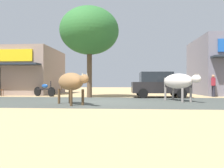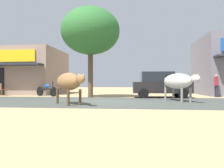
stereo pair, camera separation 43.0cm
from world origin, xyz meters
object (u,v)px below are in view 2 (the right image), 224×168
object	(u,v)px
roadside_tree	(90,31)
parked_hatchback_car	(160,85)
parked_motorcycle	(47,89)
cow_near_brown	(69,82)
cow_far_dark	(178,81)
pedestrian_by_shop	(216,84)
cafe_chair_near_tree	(2,89)

from	to	relation	value
roadside_tree	parked_hatchback_car	xyz separation A→B (m)	(4.49, 0.27, -3.48)
roadside_tree	parked_motorcycle	world-z (taller)	roadside_tree
cow_near_brown	roadside_tree	bearing A→B (deg)	90.82
parked_motorcycle	cow_far_dark	bearing A→B (deg)	-22.04
cow_far_dark	pedestrian_by_shop	xyz separation A→B (m)	(3.21, 3.75, -0.13)
roadside_tree	pedestrian_by_shop	world-z (taller)	roadside_tree
cow_near_brown	pedestrian_by_shop	size ratio (longest dim) A/B	1.46
parked_motorcycle	cow_far_dark	size ratio (longest dim) A/B	0.73
roadside_tree	cow_far_dark	bearing A→B (deg)	-27.27
cow_far_dark	cafe_chair_near_tree	bearing A→B (deg)	163.56
roadside_tree	cow_far_dark	xyz separation A→B (m)	(5.07, -2.61, -3.31)
parked_motorcycle	pedestrian_by_shop	world-z (taller)	pedestrian_by_shop
parked_hatchback_car	cow_near_brown	size ratio (longest dim) A/B	1.67
parked_hatchback_car	pedestrian_by_shop	size ratio (longest dim) A/B	2.44
cow_near_brown	cow_far_dark	xyz separation A→B (m)	(5.00, 2.13, 0.04)
cow_near_brown	pedestrian_by_shop	world-z (taller)	pedestrian_by_shop
cow_far_dark	cafe_chair_near_tree	size ratio (longest dim) A/B	2.83
cafe_chair_near_tree	parked_motorcycle	bearing A→B (deg)	-1.53
cow_far_dark	pedestrian_by_shop	bearing A→B (deg)	49.38
parked_motorcycle	parked_hatchback_car	bearing A→B (deg)	-3.75
parked_hatchback_car	cafe_chair_near_tree	size ratio (longest dim) A/B	4.00
parked_motorcycle	cow_near_brown	distance (m)	6.51
roadside_tree	pedestrian_by_shop	size ratio (longest dim) A/B	3.90
parked_motorcycle	pedestrian_by_shop	bearing A→B (deg)	1.70
parked_hatchback_car	cafe_chair_near_tree	xyz separation A→B (m)	(-11.26, 0.60, -0.33)
parked_hatchback_car	pedestrian_by_shop	bearing A→B (deg)	12.75
pedestrian_by_shop	cow_far_dark	bearing A→B (deg)	-130.62
roadside_tree	pedestrian_by_shop	xyz separation A→B (m)	(8.28, 1.13, -3.44)
pedestrian_by_shop	cafe_chair_near_tree	size ratio (longest dim) A/B	1.64
cow_near_brown	pedestrian_by_shop	xyz separation A→B (m)	(8.22, 5.88, -0.10)
cow_far_dark	pedestrian_by_shop	size ratio (longest dim) A/B	1.73
pedestrian_by_shop	cow_near_brown	bearing A→B (deg)	-144.41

